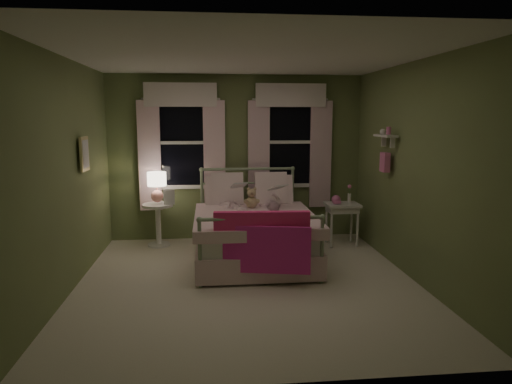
{
  "coord_description": "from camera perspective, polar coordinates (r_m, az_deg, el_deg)",
  "views": [
    {
      "loc": [
        -0.43,
        -5.15,
        1.94
      ],
      "look_at": [
        0.16,
        0.55,
        1.0
      ],
      "focal_mm": 32.0,
      "sensor_mm": 36.0,
      "label": 1
    }
  ],
  "objects": [
    {
      "name": "child_left",
      "position": [
        6.55,
        -3.12,
        0.79
      ],
      "size": [
        0.35,
        0.3,
        0.8
      ],
      "primitive_type": "imported",
      "rotation": [
        0.0,
        0.0,
        3.58
      ],
      "color": "#F7D1DD",
      "rests_on": "bed"
    },
    {
      "name": "pink_throw",
      "position": [
        5.23,
        0.76,
        -5.42
      ],
      "size": [
        1.1,
        0.28,
        0.71
      ],
      "color": "#EB2E73",
      "rests_on": "bed"
    },
    {
      "name": "bed",
      "position": [
        6.28,
        -0.33,
        -5.03
      ],
      "size": [
        1.58,
        2.04,
        1.18
      ],
      "color": "white",
      "rests_on": "ground"
    },
    {
      "name": "child_right",
      "position": [
        6.61,
        1.74,
        0.8
      ],
      "size": [
        0.38,
        0.3,
        0.78
      ],
      "primitive_type": "imported",
      "rotation": [
        0.0,
        0.0,
        3.13
      ],
      "color": "#F7D1DD",
      "rests_on": "bed"
    },
    {
      "name": "book_right",
      "position": [
        6.37,
        2.03,
        0.09
      ],
      "size": [
        0.23,
        0.19,
        0.26
      ],
      "primitive_type": "imported",
      "rotation": [
        1.22,
        0.0,
        0.46
      ],
      "color": "beige",
      "rests_on": "child_right"
    },
    {
      "name": "window_right",
      "position": [
        7.3,
        4.27,
        6.8
      ],
      "size": [
        1.34,
        0.13,
        1.96
      ],
      "color": "black",
      "rests_on": "room_shell"
    },
    {
      "name": "book_nightstand",
      "position": [
        6.95,
        -11.46,
        -1.51
      ],
      "size": [
        0.17,
        0.23,
        0.02
      ],
      "primitive_type": "imported",
      "rotation": [
        0.0,
        0.0,
        -0.01
      ],
      "color": "beige",
      "rests_on": "nightstand_left"
    },
    {
      "name": "wall_shelf",
      "position": [
        6.31,
        15.86,
        5.18
      ],
      "size": [
        0.15,
        0.5,
        0.6
      ],
      "color": "white",
      "rests_on": "room_shell"
    },
    {
      "name": "bud_vase",
      "position": [
        7.1,
        11.59,
        -0.21
      ],
      "size": [
        0.06,
        0.06,
        0.28
      ],
      "color": "white",
      "rests_on": "nightstand_right"
    },
    {
      "name": "book_left",
      "position": [
        6.31,
        -3.01,
        0.39
      ],
      "size": [
        0.22,
        0.15,
        0.26
      ],
      "primitive_type": "imported",
      "rotation": [
        1.22,
        0.0,
        0.17
      ],
      "color": "beige",
      "rests_on": "child_left"
    },
    {
      "name": "table_lamp",
      "position": [
        6.99,
        -12.29,
        0.99
      ],
      "size": [
        0.28,
        0.28,
        0.46
      ],
      "color": "#FCA095",
      "rests_on": "nightstand_left"
    },
    {
      "name": "nightstand_left",
      "position": [
        7.08,
        -12.14,
        -3.3
      ],
      "size": [
        0.46,
        0.46,
        0.65
      ],
      "color": "white",
      "rests_on": "ground"
    },
    {
      "name": "framed_picture",
      "position": [
        5.96,
        -20.65,
        4.48
      ],
      "size": [
        0.03,
        0.32,
        0.42
      ],
      "color": "beige",
      "rests_on": "room_shell"
    },
    {
      "name": "pink_toy",
      "position": [
        6.99,
        9.99,
        -0.97
      ],
      "size": [
        0.14,
        0.2,
        0.14
      ],
      "color": "pink",
      "rests_on": "nightstand_right"
    },
    {
      "name": "nightstand_right",
      "position": [
        7.06,
        10.72,
        -2.21
      ],
      "size": [
        0.5,
        0.4,
        0.64
      ],
      "color": "white",
      "rests_on": "ground"
    },
    {
      "name": "teddy_bear",
      "position": [
        6.45,
        -0.55,
        -0.94
      ],
      "size": [
        0.23,
        0.18,
        0.3
      ],
      "color": "tan",
      "rests_on": "bed"
    },
    {
      "name": "room_shell",
      "position": [
        5.21,
        -1.08,
        2.24
      ],
      "size": [
        4.2,
        4.2,
        4.2
      ],
      "color": "white",
      "rests_on": "ground"
    },
    {
      "name": "window_left",
      "position": [
        7.2,
        -9.26,
        6.67
      ],
      "size": [
        1.34,
        0.13,
        1.96
      ],
      "color": "black",
      "rests_on": "room_shell"
    }
  ]
}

